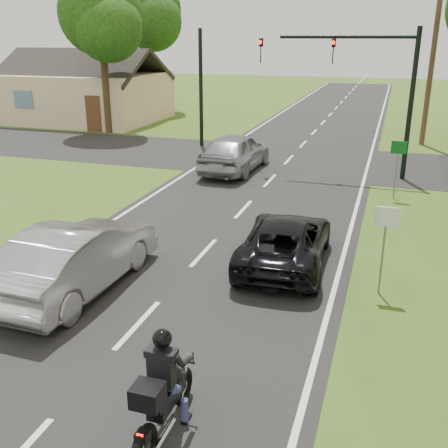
{
  "coord_description": "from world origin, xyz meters",
  "views": [
    {
      "loc": [
        4.63,
        -8.5,
        5.68
      ],
      "look_at": [
        0.91,
        3.0,
        1.3
      ],
      "focal_mm": 42.0,
      "sensor_mm": 36.0,
      "label": 1
    }
  ],
  "objects": [
    {
      "name": "traffic_signal",
      "position": [
        3.34,
        14.0,
        4.14
      ],
      "size": [
        6.38,
        0.44,
        6.0
      ],
      "color": "black",
      "rests_on": "ground"
    },
    {
      "name": "tree_left_far",
      "position": [
        -13.7,
        29.76,
        7.13
      ],
      "size": [
        5.76,
        5.58,
        10.14
      ],
      "color": "#332316",
      "rests_on": "ground"
    },
    {
      "name": "road",
      "position": [
        0.0,
        10.0,
        0.01
      ],
      "size": [
        8.0,
        100.0,
        0.01
      ],
      "primitive_type": "cube",
      "color": "black",
      "rests_on": "ground"
    },
    {
      "name": "tree_left_near",
      "position": [
        -11.73,
        19.78,
        6.53
      ],
      "size": [
        5.12,
        4.96,
        9.22
      ],
      "color": "#332316",
      "rests_on": "ground"
    },
    {
      "name": "signal_pole_far",
      "position": [
        -5.2,
        18.0,
        3.0
      ],
      "size": [
        0.2,
        0.2,
        6.0
      ],
      "primitive_type": "cylinder",
      "color": "black",
      "rests_on": "ground"
    },
    {
      "name": "ground",
      "position": [
        0.0,
        0.0,
        0.0
      ],
      "size": [
        140.0,
        140.0,
        0.0
      ],
      "primitive_type": "plane",
      "color": "#385317",
      "rests_on": "ground"
    },
    {
      "name": "house",
      "position": [
        -16.0,
        24.0,
        1.77
      ],
      "size": [
        10.2,
        8.0,
        4.84
      ],
      "color": "#CBAA8D",
      "rests_on": "ground"
    },
    {
      "name": "cross_road",
      "position": [
        0.0,
        16.0,
        0.01
      ],
      "size": [
        60.0,
        7.0,
        0.01
      ],
      "primitive_type": "cube",
      "color": "black",
      "rests_on": "ground"
    },
    {
      "name": "silver_sedan",
      "position": [
        -2.05,
        1.06,
        0.82
      ],
      "size": [
        1.82,
        4.97,
        1.63
      ],
      "primitive_type": "imported",
      "rotation": [
        0.0,
        0.0,
        3.12
      ],
      "color": "#AAA9AE",
      "rests_on": "road"
    },
    {
      "name": "sign_white",
      "position": [
        4.7,
        2.98,
        1.6
      ],
      "size": [
        0.55,
        0.07,
        2.12
      ],
      "color": "slate",
      "rests_on": "ground"
    },
    {
      "name": "silver_suv",
      "position": [
        -1.84,
        13.14,
        0.87
      ],
      "size": [
        2.24,
        5.11,
        1.71
      ],
      "primitive_type": "imported",
      "rotation": [
        0.0,
        0.0,
        3.1
      ],
      "color": "#94979C",
      "rests_on": "road"
    },
    {
      "name": "utility_pole_far",
      "position": [
        6.2,
        22.0,
        5.08
      ],
      "size": [
        1.6,
        0.28,
        10.0
      ],
      "color": "brown",
      "rests_on": "ground"
    },
    {
      "name": "motorcycle_rider",
      "position": [
        1.82,
        -2.75,
        0.71
      ],
      "size": [
        0.59,
        2.08,
        1.79
      ],
      "rotation": [
        0.0,
        0.0,
        0.0
      ],
      "color": "black",
      "rests_on": "ground"
    },
    {
      "name": "dark_suv",
      "position": [
        2.27,
        4.0,
        0.64
      ],
      "size": [
        2.31,
        4.62,
        1.26
      ],
      "primitive_type": "imported",
      "rotation": [
        0.0,
        0.0,
        3.19
      ],
      "color": "black",
      "rests_on": "road"
    },
    {
      "name": "sign_green",
      "position": [
        4.9,
        10.98,
        1.6
      ],
      "size": [
        0.55,
        0.07,
        2.12
      ],
      "color": "slate",
      "rests_on": "ground"
    }
  ]
}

